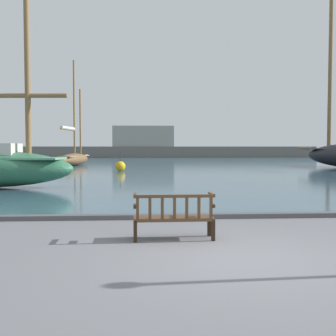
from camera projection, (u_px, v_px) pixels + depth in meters
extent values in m
plane|color=slate|center=(233.00, 257.00, 7.07)|extent=(160.00, 160.00, 0.00)
cube|color=#385666|center=(154.00, 162.00, 50.92)|extent=(100.00, 80.00, 0.08)
cube|color=#4C4C50|center=(200.00, 216.00, 10.90)|extent=(40.00, 0.30, 0.12)
cube|color=black|center=(135.00, 227.00, 8.60)|extent=(0.07, 0.07, 0.42)
cube|color=black|center=(209.00, 226.00, 8.72)|extent=(0.07, 0.07, 0.42)
cube|color=black|center=(135.00, 231.00, 8.15)|extent=(0.07, 0.07, 0.42)
cube|color=black|center=(213.00, 230.00, 8.27)|extent=(0.07, 0.07, 0.42)
cube|color=#4C331E|center=(173.00, 218.00, 8.43)|extent=(1.61, 0.54, 0.06)
cube|color=#4C331E|center=(175.00, 196.00, 8.18)|extent=(1.60, 0.07, 0.06)
cube|color=#4C331E|center=(138.00, 209.00, 8.14)|extent=(0.06, 0.04, 0.41)
cube|color=#4C331E|center=(150.00, 208.00, 8.16)|extent=(0.06, 0.04, 0.41)
cube|color=#4C331E|center=(162.00, 208.00, 8.18)|extent=(0.06, 0.04, 0.41)
cube|color=#4C331E|center=(175.00, 208.00, 8.19)|extent=(0.06, 0.04, 0.41)
cube|color=#4C331E|center=(187.00, 208.00, 8.21)|extent=(0.06, 0.04, 0.41)
cube|color=#4C331E|center=(199.00, 208.00, 8.23)|extent=(0.06, 0.04, 0.41)
cube|color=#4C331E|center=(211.00, 208.00, 8.25)|extent=(0.06, 0.04, 0.41)
cube|color=black|center=(135.00, 206.00, 8.26)|extent=(0.06, 0.30, 0.06)
cube|color=#4C331E|center=(135.00, 195.00, 8.34)|extent=(0.07, 0.47, 0.04)
cube|color=black|center=(212.00, 205.00, 8.38)|extent=(0.06, 0.30, 0.06)
cube|color=#4C331E|center=(212.00, 194.00, 8.46)|extent=(0.07, 0.47, 0.04)
cylinder|color=brown|center=(18.00, 96.00, 18.02)|extent=(4.27, 0.57, 0.20)
cylinder|color=brown|center=(27.00, 65.00, 17.94)|extent=(0.25, 0.25, 7.90)
ellipsoid|color=brown|center=(74.00, 159.00, 40.43)|extent=(2.69, 7.68, 1.15)
cube|color=#997A5B|center=(74.00, 156.00, 40.42)|extent=(2.15, 6.73, 0.08)
cylinder|color=brown|center=(74.00, 108.00, 40.38)|extent=(0.17, 0.17, 9.12)
cylinder|color=brown|center=(68.00, 130.00, 38.48)|extent=(0.69, 4.01, 0.13)
cylinder|color=silver|center=(68.00, 128.00, 38.47)|extent=(0.76, 3.63, 0.27)
cylinder|color=brown|center=(80.00, 122.00, 42.50)|extent=(0.17, 0.17, 6.67)
cylinder|color=brown|center=(86.00, 155.00, 44.72)|extent=(0.29, 1.13, 0.13)
cylinder|color=brown|center=(330.00, 73.00, 37.01)|extent=(0.34, 0.34, 13.14)
cylinder|color=brown|center=(305.00, 148.00, 40.38)|extent=(0.75, 1.72, 0.28)
sphere|color=gold|center=(120.00, 166.00, 30.73)|extent=(0.72, 0.72, 0.72)
cylinder|color=#2D2D33|center=(120.00, 156.00, 30.69)|extent=(0.06, 0.06, 0.70)
cube|color=#66605B|center=(150.00, 152.00, 70.63)|extent=(56.46, 2.40, 1.92)
cube|color=gray|center=(143.00, 136.00, 70.43)|extent=(10.19, 2.00, 3.44)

